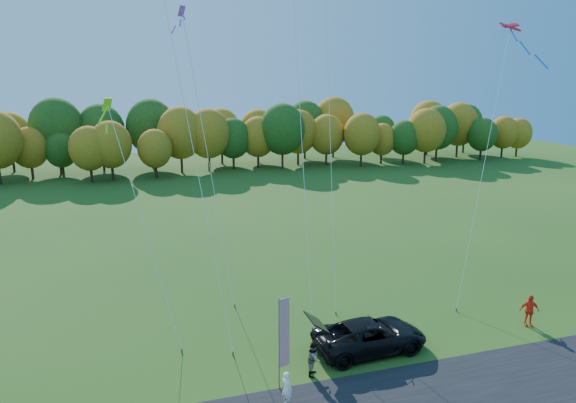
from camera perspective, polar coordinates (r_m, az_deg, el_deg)
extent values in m
plane|color=#1E4D14|center=(26.47, 4.00, -17.94)|extent=(160.00, 160.00, 0.00)
imported|color=black|center=(27.77, 9.10, -14.51)|extent=(6.07, 3.01, 1.66)
imported|color=white|center=(23.49, -0.13, -20.07)|extent=(0.59, 0.69, 1.61)
imported|color=gray|center=(25.52, 2.92, -17.04)|extent=(0.95, 1.02, 1.67)
imported|color=#F83717|center=(32.87, 25.22, -10.89)|extent=(1.18, 0.79, 1.86)
cylinder|color=#999999|center=(23.84, -1.01, -15.51)|extent=(0.06, 0.06, 4.46)
cube|color=red|center=(23.76, -0.43, -14.39)|extent=(0.54, 0.20, 3.35)
cube|color=navy|center=(23.24, -0.46, -11.66)|extent=(0.54, 0.19, 0.87)
cylinder|color=#4C3F33|center=(27.48, -6.12, -16.46)|extent=(0.08, 0.08, 0.20)
cylinder|color=#4C3F33|center=(31.58, 5.35, -12.24)|extent=(0.08, 0.08, 0.20)
cylinder|color=#4C3F33|center=(29.70, 2.75, -13.95)|extent=(0.08, 0.08, 0.20)
cylinder|color=#4C3F33|center=(33.48, 18.20, -11.34)|extent=(0.08, 0.08, 0.20)
cube|color=#FE1C36|center=(39.98, 23.48, 17.37)|extent=(3.25, 1.13, 1.24)
cylinder|color=#4C3F33|center=(28.14, -11.73, -15.91)|extent=(0.08, 0.08, 0.20)
cube|color=#A4EF19|center=(30.47, -19.45, 10.12)|extent=(1.21, 1.21, 1.44)
cylinder|color=#4C3F33|center=(32.52, -5.94, -11.45)|extent=(0.08, 0.08, 0.20)
cube|color=#DE4AC4|center=(35.06, -11.74, 20.02)|extent=(1.11, 1.11, 1.31)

